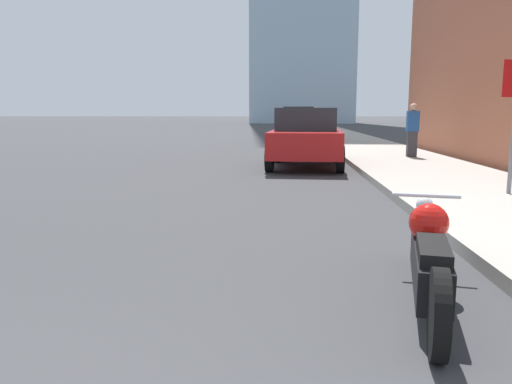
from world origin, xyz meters
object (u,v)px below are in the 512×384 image
Objects in this scene: parked_car_white at (292,122)px; motorcycle at (429,256)px; parked_car_red at (306,137)px; pedestrian at (412,130)px; parked_car_silver at (299,125)px.

motorcycle is at bearing -92.79° from parked_car_white.
parked_car_red is at bearing -93.76° from parked_car_white.
parked_car_red is 0.96× the size of parked_car_white.
motorcycle is 33.27m from parked_car_white.
parked_car_red is at bearing -152.09° from pedestrian.
parked_car_silver reaches higher than parked_car_white.
motorcycle is 0.60× the size of parked_car_red.
pedestrian is (3.20, -9.80, 0.11)m from parked_car_silver.
pedestrian is (3.35, 1.77, 0.15)m from parked_car_red.
pedestrian reaches higher than motorcycle.
parked_car_white is (-0.56, 33.26, 0.48)m from motorcycle.
parked_car_white reaches higher than motorcycle.
parked_car_silver is 2.45× the size of pedestrian.
parked_car_red is 11.58m from parked_car_silver.
parked_car_silver is (-0.41, 21.57, 0.50)m from motorcycle.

